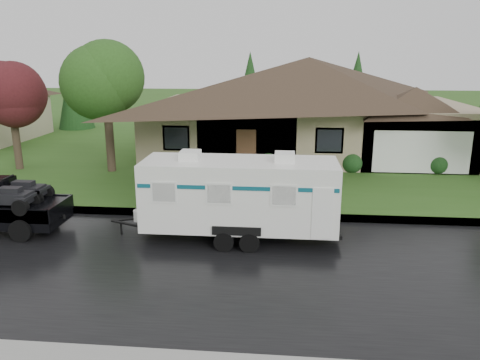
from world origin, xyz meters
name	(u,v)px	position (x,y,z in m)	size (l,w,h in m)	color
ground	(262,241)	(0.00, 0.00, 0.00)	(140.00, 140.00, 0.00)	#2D551A
road	(258,267)	(0.00, -2.00, 0.01)	(140.00, 8.00, 0.01)	black
curb	(265,216)	(0.00, 2.25, 0.07)	(140.00, 0.50, 0.15)	gray
lawn	(273,149)	(0.00, 15.00, 0.07)	(140.00, 26.00, 0.15)	#2D551A
house_main	(313,95)	(2.29, 13.84, 3.59)	(19.44, 10.80, 6.90)	tan
tree_left_green	(106,84)	(-8.05, 8.23, 4.48)	(3.77, 3.77, 6.25)	#382B1E
tree_red	(11,98)	(-12.98, 8.23, 3.78)	(3.16, 3.16, 5.23)	#382B1E
shrub_row	(310,161)	(2.00, 9.30, 0.65)	(13.60, 1.00, 1.00)	#143814
travel_trailer	(240,194)	(-0.73, 0.10, 1.55)	(6.51, 2.29, 2.92)	white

